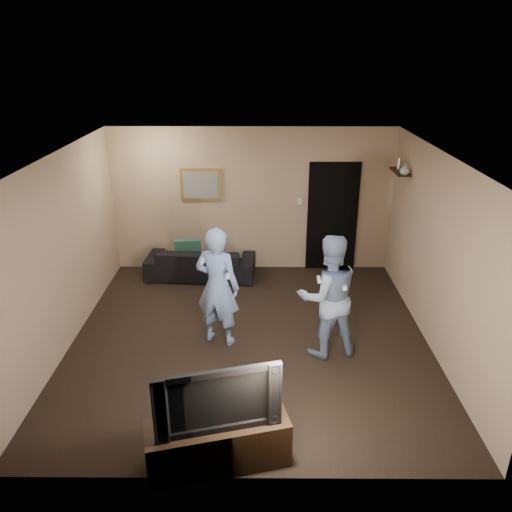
{
  "coord_description": "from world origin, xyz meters",
  "views": [
    {
      "loc": [
        0.12,
        -6.1,
        3.85
      ],
      "look_at": [
        0.08,
        0.3,
        1.15
      ],
      "focal_mm": 35.0,
      "sensor_mm": 36.0,
      "label": 1
    }
  ],
  "objects_px": {
    "sofa": "(201,262)",
    "wii_player_left": "(217,287)",
    "tv_console": "(218,443)",
    "wii_player_right": "(328,296)",
    "television": "(216,394)"
  },
  "relations": [
    {
      "from": "wii_player_right",
      "to": "tv_console",
      "type": "bearing_deg",
      "value": -123.3
    },
    {
      "from": "television",
      "to": "wii_player_left",
      "type": "height_order",
      "value": "wii_player_left"
    },
    {
      "from": "sofa",
      "to": "television",
      "type": "xyz_separation_m",
      "value": [
        0.64,
        -4.38,
        0.56
      ]
    },
    {
      "from": "wii_player_left",
      "to": "wii_player_right",
      "type": "bearing_deg",
      "value": -10.78
    },
    {
      "from": "tv_console",
      "to": "wii_player_right",
      "type": "height_order",
      "value": "wii_player_right"
    },
    {
      "from": "sofa",
      "to": "wii_player_right",
      "type": "height_order",
      "value": "wii_player_right"
    },
    {
      "from": "sofa",
      "to": "tv_console",
      "type": "relative_size",
      "value": 1.38
    },
    {
      "from": "tv_console",
      "to": "wii_player_left",
      "type": "relative_size",
      "value": 0.82
    },
    {
      "from": "sofa",
      "to": "television",
      "type": "relative_size",
      "value": 1.6
    },
    {
      "from": "wii_player_left",
      "to": "wii_player_right",
      "type": "relative_size",
      "value": 1.0
    },
    {
      "from": "television",
      "to": "wii_player_left",
      "type": "distance_m",
      "value": 2.26
    },
    {
      "from": "sofa",
      "to": "wii_player_left",
      "type": "distance_m",
      "value": 2.26
    },
    {
      "from": "wii_player_right",
      "to": "sofa",
      "type": "bearing_deg",
      "value": 128.9
    },
    {
      "from": "wii_player_left",
      "to": "television",
      "type": "bearing_deg",
      "value": -85.88
    },
    {
      "from": "television",
      "to": "wii_player_right",
      "type": "bearing_deg",
      "value": 42.47
    }
  ]
}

